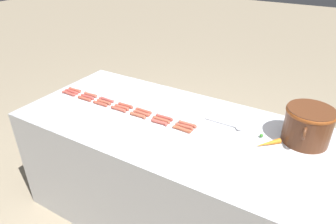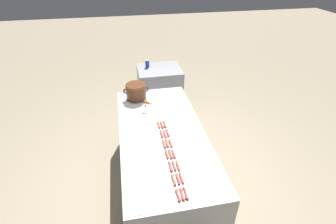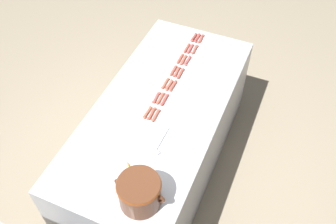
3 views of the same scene
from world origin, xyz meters
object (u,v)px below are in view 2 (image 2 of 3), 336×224
at_px(hot_dog_6, 159,125).
at_px(hot_dog_17, 174,154).
at_px(hot_dog_18, 170,143).
at_px(hot_dog_10, 170,154).
at_px(hot_dog_1, 174,180).
at_px(hot_dog_8, 178,179).
at_px(hot_dog_3, 167,154).
at_px(hot_dog_4, 164,144).
at_px(hot_dog_2, 170,167).
at_px(hot_dog_12, 165,134).
at_px(hot_dog_14, 186,193).
at_px(serving_spoon, 145,114).
at_px(hot_dog_7, 182,194).
at_px(hot_dog_19, 168,133).
at_px(hot_dog_5, 161,134).
at_px(soda_can, 147,64).
at_px(hot_dog_15, 181,178).
at_px(hot_dog_9, 174,166).
at_px(bean_pot, 136,91).
at_px(back_cabinet, 160,93).
at_px(hot_dog_13, 162,125).
at_px(hot_dog_11, 167,143).
at_px(carrot, 149,103).
at_px(hot_dog_0, 178,195).
at_px(hot_dog_16, 178,165).
at_px(hot_dog_20, 165,124).

bearing_deg(hot_dog_6, hot_dog_17, -82.21).
bearing_deg(hot_dog_18, hot_dog_10, -101.89).
bearing_deg(hot_dog_1, hot_dog_8, 8.27).
relative_size(hot_dog_3, hot_dog_4, 1.00).
xyz_separation_m(hot_dog_2, hot_dog_17, (0.07, 0.17, 0.00)).
bearing_deg(hot_dog_6, hot_dog_12, -77.57).
distance_m(hot_dog_14, serving_spoon, 1.29).
height_order(hot_dog_2, hot_dog_7, same).
xyz_separation_m(hot_dog_19, serving_spoon, (-0.21, 0.43, -0.00)).
relative_size(hot_dog_6, hot_dog_14, 1.00).
xyz_separation_m(hot_dog_5, hot_dog_19, (0.07, 0.01, 0.00)).
bearing_deg(hot_dog_8, soda_can, 89.48).
distance_m(hot_dog_4, hot_dog_15, 0.50).
bearing_deg(hot_dog_9, hot_dog_7, -90.54).
xyz_separation_m(hot_dog_2, hot_dog_8, (0.04, -0.16, 0.00)).
bearing_deg(bean_pot, back_cabinet, 60.21).
xyz_separation_m(hot_dog_12, hot_dog_13, (-0.00, 0.17, 0.00)).
bearing_deg(hot_dog_19, hot_dog_14, -90.31).
bearing_deg(hot_dog_19, hot_dog_11, -103.07).
xyz_separation_m(hot_dog_1, hot_dog_12, (0.04, 0.67, 0.00)).
relative_size(hot_dog_1, hot_dog_13, 1.00).
bearing_deg(hot_dog_7, hot_dog_14, 6.02).
bearing_deg(carrot, hot_dog_0, -88.29).
relative_size(hot_dog_11, hot_dog_13, 1.00).
bearing_deg(hot_dog_13, hot_dog_3, -94.16).
bearing_deg(bean_pot, hot_dog_5, -76.54).
height_order(hot_dog_8, bean_pot, bean_pot).
bearing_deg(hot_dog_10, hot_dog_5, 95.64).
relative_size(back_cabinet, hot_dog_15, 6.87).
xyz_separation_m(hot_dog_18, hot_dog_19, (0.00, 0.18, 0.00)).
height_order(hot_dog_1, carrot, carrot).
bearing_deg(hot_dog_14, hot_dog_3, 97.86).
relative_size(hot_dog_13, serving_spoon, 0.50).
relative_size(hot_dog_0, carrot, 0.88).
bearing_deg(hot_dog_10, hot_dog_2, -101.00).
xyz_separation_m(hot_dog_2, carrot, (-0.05, 1.19, 0.00)).
height_order(hot_dog_4, hot_dog_16, same).
height_order(hot_dog_7, serving_spoon, hot_dog_7).
relative_size(back_cabinet, hot_dog_0, 6.88).
xyz_separation_m(hot_dog_13, hot_dog_16, (0.04, -0.68, 0.00)).
distance_m(hot_dog_11, bean_pot, 1.06).
distance_m(hot_dog_10, hot_dog_16, 0.17).
xyz_separation_m(hot_dog_17, soda_can, (-0.01, 2.08, 0.13)).
bearing_deg(hot_dog_7, hot_dog_19, 87.44).
xyz_separation_m(hot_dog_13, hot_dog_20, (0.04, 0.00, 0.00)).
distance_m(hot_dog_7, hot_dog_13, 1.01).
relative_size(hot_dog_15, bean_pot, 0.39).
bearing_deg(hot_dog_17, hot_dog_15, -89.55).
height_order(back_cabinet, hot_dog_12, back_cabinet).
height_order(hot_dog_14, serving_spoon, hot_dog_14).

